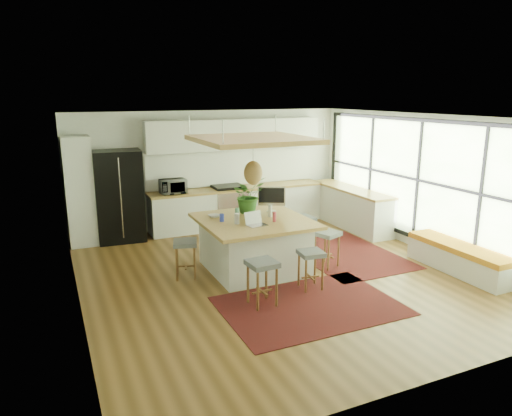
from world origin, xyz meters
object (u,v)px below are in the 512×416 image
island (254,245)px  stool_right_back (301,236)px  monitor (272,198)px  stool_left_side (186,258)px  stool_right_front (327,248)px  microwave (173,185)px  island_plant (248,199)px  fridge (120,198)px  laptop (257,219)px  stool_near_right (311,268)px  stool_near_left (262,283)px

island → stool_right_back: 1.27m
monitor → stool_left_side: bearing=-145.1°
stool_right_front → stool_right_back: 0.84m
monitor → stool_right_back: bearing=33.2°
stool_right_front → stool_left_side: (-2.47, 0.55, 0.00)m
stool_right_front → microwave: (-1.98, 3.18, 0.76)m
stool_right_back → monitor: 1.08m
stool_right_back → monitor: (-0.68, -0.07, 0.83)m
island → stool_left_side: size_ratio=2.81×
island → island_plant: 0.88m
fridge → laptop: size_ratio=5.65×
monitor → fridge: bearing=162.4°
island → laptop: 0.71m
fridge → stool_right_front: size_ratio=2.90×
island → laptop: bearing=-107.7°
monitor → island_plant: 0.43m
stool_near_right → laptop: laptop is taller
fridge → stool_right_front: fridge is taller
stool_near_right → microwave: bearing=107.3°
monitor → island_plant: island_plant is taller
stool_near_left → island_plant: size_ratio=1.04×
island → stool_near_left: island is taller
stool_right_front → stool_left_side: 2.53m
monitor → microwave: 2.71m
fridge → island_plant: (1.98, -2.28, 0.27)m
stool_near_right → stool_right_front: (0.77, 0.73, 0.00)m
microwave → monitor: bearing=-63.2°
stool_right_back → laptop: laptop is taller
monitor → island_plant: bearing=-170.6°
stool_near_left → island_plant: island_plant is taller
island → stool_right_front: size_ratio=2.77×
monitor → microwave: bearing=144.9°
fridge → stool_right_back: (3.07, -2.34, -0.57)m
stool_near_left → island_plant: (0.58, 1.87, 0.84)m
stool_right_front → island: bearing=161.5°
stool_near_left → stool_near_right: size_ratio=1.09×
stool_near_left → microwave: size_ratio=1.23×
fridge → stool_left_side: fridge is taller
fridge → stool_left_side: size_ratio=2.94×
island → stool_near_right: 1.25m
stool_near_left → stool_left_side: 1.68m
microwave → stool_left_side: bearing=-101.1°
fridge → stool_near_right: 4.61m
fridge → stool_left_side: (0.67, -2.63, -0.57)m
stool_left_side → laptop: (1.09, -0.52, 0.70)m
laptop → microwave: size_ratio=0.61×
laptop → monitor: bearing=39.5°
stool_near_right → monitor: bearing=88.9°
stool_near_right → island: bearing=112.8°
stool_near_right → microwave: size_ratio=1.13×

